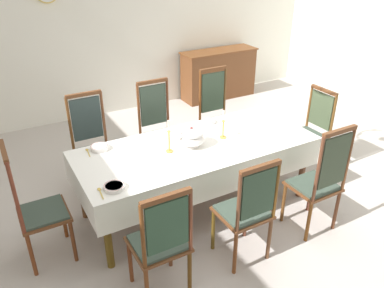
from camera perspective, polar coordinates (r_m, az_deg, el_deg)
The scene contains 21 objects.
ground at distance 4.40m, azimuth 1.06°, elevation -9.63°, with size 8.19×6.34×0.04m, color #B9AFA9.
back_wall at distance 6.54m, azimuth -13.99°, elevation 19.13°, with size 8.19×0.08×3.54m, color silver.
dining_table at distance 4.05m, azimuth 0.74°, elevation -1.04°, with size 2.50×1.04×0.77m.
tablecloth at distance 4.05m, azimuth 0.74°, elevation -1.03°, with size 2.52×1.06×0.32m.
chair_south_a at distance 3.13m, azimuth -4.59°, elevation -14.07°, with size 0.44×0.42×1.08m.
chair_north_a at distance 4.59m, azimuth -14.50°, elevation 0.11°, with size 0.44×0.42×1.17m.
chair_south_b at distance 3.47m, azimuth 8.15°, elevation -9.49°, with size 0.44×0.42×1.07m.
chair_north_b at distance 4.83m, azimuth -5.01°, elevation 2.40°, with size 0.44×0.42×1.18m.
chair_south_c at distance 3.96m, azimuth 18.39°, elevation -5.00°, with size 0.44×0.42×1.19m.
chair_north_c at distance 5.21m, azimuth 3.70°, elevation 4.49°, with size 0.44×0.42×1.21m.
chair_head_west at distance 3.69m, azimuth -22.43°, elevation -8.39°, with size 0.42×0.44×1.19m.
chair_head_east at distance 5.06m, azimuth 17.16°, elevation 2.02°, with size 0.42×0.44×1.08m.
soup_tureen at distance 3.94m, azimuth -0.09°, elevation 1.06°, with size 0.27×0.27×0.22m.
candlestick_west at distance 3.82m, azimuth -3.41°, elevation 0.65°, with size 0.07×0.07×0.34m.
candlestick_east at distance 4.11m, azimuth 4.63°, elevation 2.46°, with size 0.07×0.07×0.32m.
bowl_near_left at distance 4.02m, azimuth -13.51°, elevation -0.49°, with size 0.18×0.18×0.04m.
bowl_near_right at distance 3.37m, azimuth -11.42°, elevation -6.20°, with size 0.18×0.18×0.04m.
bowl_far_left at distance 4.50m, azimuth 2.53°, elevation 3.38°, with size 0.16×0.16×0.04m.
spoon_primary at distance 4.02m, azimuth -15.19°, elevation -0.97°, with size 0.04×0.18×0.01m.
spoon_secondary at distance 3.37m, azimuth -13.48°, elevation -6.72°, with size 0.03×0.18×0.01m.
sideboard at distance 7.41m, azimuth 3.94°, elevation 10.28°, with size 1.44×0.48×0.90m.
Camera 1 is at (-1.79, -3.02, 2.63)m, focal length 36.09 mm.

